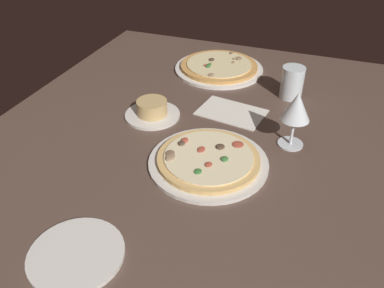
% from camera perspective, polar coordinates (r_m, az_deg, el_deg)
% --- Properties ---
extents(dining_table, '(1.50, 1.10, 0.04)m').
position_cam_1_polar(dining_table, '(1.09, -2.17, -0.79)').
color(dining_table, brown).
rests_on(dining_table, ground).
extents(pizza_main, '(0.30, 0.30, 0.03)m').
position_cam_1_polar(pizza_main, '(0.99, 2.35, -2.34)').
color(pizza_main, silver).
rests_on(pizza_main, dining_table).
extents(pizza_side, '(0.32, 0.32, 0.03)m').
position_cam_1_polar(pizza_side, '(1.48, 3.90, 10.96)').
color(pizza_side, silver).
rests_on(pizza_side, dining_table).
extents(ramekin_on_saucer, '(0.16, 0.16, 0.05)m').
position_cam_1_polar(ramekin_on_saucer, '(1.19, -5.74, 4.83)').
color(ramekin_on_saucer, silver).
rests_on(ramekin_on_saucer, dining_table).
extents(wine_glass_far, '(0.08, 0.08, 0.16)m').
position_cam_1_polar(wine_glass_far, '(1.04, 14.75, 4.96)').
color(wine_glass_far, silver).
rests_on(wine_glass_far, dining_table).
extents(water_glass, '(0.07, 0.07, 0.10)m').
position_cam_1_polar(water_glass, '(1.32, 14.13, 8.29)').
color(water_glass, silver).
rests_on(water_glass, dining_table).
extents(side_plate, '(0.19, 0.19, 0.01)m').
position_cam_1_polar(side_plate, '(0.82, -16.28, -14.97)').
color(side_plate, silver).
rests_on(side_plate, dining_table).
extents(paper_menu, '(0.16, 0.21, 0.00)m').
position_cam_1_polar(paper_menu, '(1.21, 5.68, 4.55)').
color(paper_menu, silver).
rests_on(paper_menu, dining_table).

